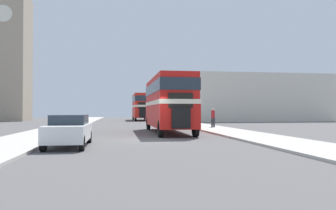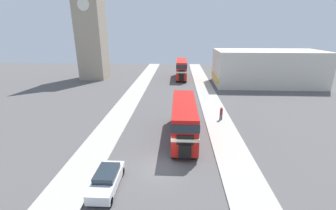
{
  "view_description": "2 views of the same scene",
  "coord_description": "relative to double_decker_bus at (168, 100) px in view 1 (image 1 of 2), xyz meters",
  "views": [
    {
      "loc": [
        -1.61,
        -18.45,
        1.67
      ],
      "look_at": [
        2.09,
        5.98,
        2.09
      ],
      "focal_mm": 35.0,
      "sensor_mm": 36.0,
      "label": 1
    },
    {
      "loc": [
        1.41,
        -16.76,
        11.53
      ],
      "look_at": [
        0.0,
        13.28,
        1.28
      ],
      "focal_mm": 24.0,
      "sensor_mm": 36.0,
      "label": 2
    }
  ],
  "objects": [
    {
      "name": "sidewalk_left",
      "position": [
        -8.84,
        -5.96,
        -2.37
      ],
      "size": [
        3.5,
        120.0,
        0.12
      ],
      "color": "#B7B2A8",
      "rests_on": "ground_plane"
    },
    {
      "name": "car_parked_near",
      "position": [
        -5.95,
        -8.78,
        -1.67
      ],
      "size": [
        1.72,
        4.35,
        1.47
      ],
      "color": "white",
      "rests_on": "ground_plane"
    },
    {
      "name": "double_decker_bus",
      "position": [
        0.0,
        0.0,
        0.0
      ],
      "size": [
        2.53,
        10.47,
        4.07
      ],
      "color": "red",
      "rests_on": "ground_plane"
    },
    {
      "name": "church_tower",
      "position": [
        -21.02,
        30.97,
        14.13
      ],
      "size": [
        6.05,
        6.05,
        32.37
      ],
      "color": "tan",
      "rests_on": "ground_plane"
    },
    {
      "name": "shop_building_block",
      "position": [
        18.06,
        25.78,
        1.2
      ],
      "size": [
        21.76,
        10.11,
        7.27
      ],
      "color": "beige",
      "rests_on": "ground_plane"
    },
    {
      "name": "pedestrian_walking",
      "position": [
        5.01,
        5.08,
        -1.31
      ],
      "size": [
        0.36,
        0.36,
        1.77
      ],
      "color": "#282833",
      "rests_on": "sidewalk_right"
    },
    {
      "name": "ground_plane",
      "position": [
        -2.09,
        -5.96,
        -2.43
      ],
      "size": [
        120.0,
        120.0,
        0.0
      ],
      "primitive_type": "plane",
      "color": "#565454"
    },
    {
      "name": "bus_distant",
      "position": [
        -0.0,
        31.32,
        0.2
      ],
      "size": [
        2.41,
        10.36,
        4.45
      ],
      "color": "red",
      "rests_on": "ground_plane"
    },
    {
      "name": "sidewalk_right",
      "position": [
        4.66,
        -5.96,
        -2.37
      ],
      "size": [
        3.5,
        120.0,
        0.12
      ],
      "color": "#B7B2A8",
      "rests_on": "ground_plane"
    }
  ]
}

